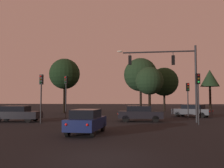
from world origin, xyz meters
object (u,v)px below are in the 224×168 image
at_px(traffic_light_far_side, 41,89).
at_px(tree_lot_edge, 164,82).
at_px(car_nearside_lane, 86,121).
at_px(tree_left_far, 141,75).
at_px(traffic_light_corner_left, 198,88).
at_px(car_crossing_left, 140,113).
at_px(tree_right_cluster, 149,81).
at_px(tree_center_horizon, 65,74).
at_px(traffic_light_median, 188,93).
at_px(traffic_signal_mast_arm, 172,69).
at_px(traffic_light_corner_right, 66,89).
at_px(car_crossing_right, 17,113).
at_px(tree_behind_sign, 210,78).
at_px(car_far_lane, 192,110).

distance_m(traffic_light_far_side, tree_lot_edge, 29.16).
height_order(car_nearside_lane, tree_left_far, tree_left_far).
relative_size(traffic_light_corner_left, car_crossing_left, 0.99).
xyz_separation_m(traffic_light_corner_left, car_crossing_left, (-4.85, 2.84, -2.28)).
height_order(traffic_light_corner_left, tree_left_far, tree_left_far).
relative_size(tree_right_cluster, tree_lot_edge, 0.83).
bearing_deg(traffic_light_far_side, traffic_light_corner_left, 0.22).
bearing_deg(tree_center_horizon, traffic_light_median, -31.72).
relative_size(traffic_signal_mast_arm, traffic_light_corner_right, 1.57).
distance_m(car_crossing_right, tree_lot_edge, 29.71).
relative_size(traffic_light_far_side, car_crossing_left, 1.00).
relative_size(tree_behind_sign, tree_left_far, 0.81).
bearing_deg(traffic_light_corner_left, car_crossing_right, 175.18).
xyz_separation_m(traffic_light_corner_right, tree_left_far, (8.62, 13.83, 2.80)).
relative_size(traffic_light_far_side, car_far_lane, 0.91).
bearing_deg(car_far_lane, traffic_signal_mast_arm, -114.31).
bearing_deg(tree_left_far, traffic_light_median, -69.68).
distance_m(traffic_signal_mast_arm, tree_left_far, 17.60).
height_order(traffic_light_median, tree_lot_edge, tree_lot_edge).
distance_m(car_crossing_left, tree_lot_edge, 23.69).
relative_size(tree_left_far, tree_lot_edge, 1.11).
bearing_deg(traffic_light_far_side, car_nearside_lane, -49.72).
bearing_deg(tree_left_far, car_far_lane, -58.62).
relative_size(car_crossing_right, car_far_lane, 0.94).
height_order(car_far_lane, tree_right_cluster, tree_right_cluster).
distance_m(traffic_signal_mast_arm, tree_behind_sign, 22.31).
distance_m(tree_center_horizon, tree_right_cluster, 13.59).
distance_m(car_crossing_left, car_far_lane, 9.38).
distance_m(car_crossing_right, car_far_lane, 20.03).
height_order(car_nearside_lane, car_crossing_left, same).
distance_m(traffic_light_corner_right, tree_lot_edge, 23.84).
relative_size(car_crossing_right, tree_center_horizon, 0.53).
distance_m(tree_left_far, tree_right_cluster, 6.63).
bearing_deg(tree_center_horizon, traffic_light_corner_right, -73.22).
relative_size(traffic_light_far_side, tree_lot_edge, 0.55).
height_order(car_crossing_left, tree_center_horizon, tree_center_horizon).
bearing_deg(tree_behind_sign, traffic_signal_mast_arm, -114.30).
bearing_deg(car_far_lane, tree_lot_edge, 95.66).
distance_m(car_far_lane, tree_left_far, 12.75).
height_order(car_nearside_lane, tree_center_horizon, tree_center_horizon).
distance_m(tree_behind_sign, tree_right_cluster, 14.27).
bearing_deg(traffic_signal_mast_arm, traffic_light_corner_right, 162.61).
height_order(traffic_light_median, car_crossing_right, traffic_light_median).
bearing_deg(car_crossing_right, tree_right_cluster, 41.54).
height_order(car_crossing_left, tree_left_far, tree_left_far).
distance_m(traffic_signal_mast_arm, tree_right_cluster, 11.11).
relative_size(traffic_light_corner_right, tree_behind_sign, 0.66).
height_order(traffic_light_median, tree_right_cluster, tree_right_cluster).
distance_m(tree_left_far, tree_center_horizon, 12.27).
bearing_deg(traffic_light_far_side, car_crossing_right, 153.52).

